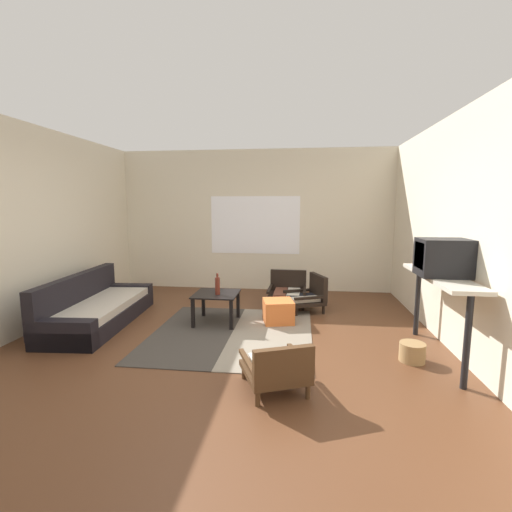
{
  "coord_description": "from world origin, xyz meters",
  "views": [
    {
      "loc": [
        0.87,
        -3.94,
        1.65
      ],
      "look_at": [
        0.31,
        0.65,
        1.0
      ],
      "focal_mm": 25.28,
      "sensor_mm": 36.0,
      "label": 1
    }
  ],
  "objects_px": {
    "couch": "(97,309)",
    "console_shelf": "(440,286)",
    "armchair_by_window": "(287,290)",
    "crt_television": "(444,258)",
    "armchair_corner": "(309,295)",
    "clay_vase": "(429,258)",
    "glass_bottle": "(217,285)",
    "wicker_basket": "(412,352)",
    "coffee_table": "(216,299)",
    "armchair_striped_foreground": "(277,368)",
    "ottoman_orange": "(278,311)"
  },
  "relations": [
    {
      "from": "coffee_table",
      "to": "crt_television",
      "type": "height_order",
      "value": "crt_television"
    },
    {
      "from": "clay_vase",
      "to": "glass_bottle",
      "type": "xyz_separation_m",
      "value": [
        -2.61,
        0.39,
        -0.49
      ]
    },
    {
      "from": "console_shelf",
      "to": "wicker_basket",
      "type": "height_order",
      "value": "console_shelf"
    },
    {
      "from": "console_shelf",
      "to": "wicker_basket",
      "type": "distance_m",
      "value": 0.77
    },
    {
      "from": "clay_vase",
      "to": "console_shelf",
      "type": "bearing_deg",
      "value": -90.0
    },
    {
      "from": "console_shelf",
      "to": "ottoman_orange",
      "type": "bearing_deg",
      "value": 151.92
    },
    {
      "from": "couch",
      "to": "armchair_by_window",
      "type": "bearing_deg",
      "value": 27.22
    },
    {
      "from": "couch",
      "to": "clay_vase",
      "type": "height_order",
      "value": "clay_vase"
    },
    {
      "from": "armchair_corner",
      "to": "ottoman_orange",
      "type": "height_order",
      "value": "armchair_corner"
    },
    {
      "from": "armchair_by_window",
      "to": "wicker_basket",
      "type": "xyz_separation_m",
      "value": [
        1.4,
        -2.1,
        -0.14
      ]
    },
    {
      "from": "coffee_table",
      "to": "armchair_by_window",
      "type": "relative_size",
      "value": 0.93
    },
    {
      "from": "armchair_striped_foreground",
      "to": "ottoman_orange",
      "type": "distance_m",
      "value": 1.91
    },
    {
      "from": "couch",
      "to": "ottoman_orange",
      "type": "distance_m",
      "value": 2.55
    },
    {
      "from": "coffee_table",
      "to": "clay_vase",
      "type": "distance_m",
      "value": 2.77
    },
    {
      "from": "armchair_striped_foreground",
      "to": "glass_bottle",
      "type": "xyz_separation_m",
      "value": [
        -0.93,
        1.73,
        0.33
      ]
    },
    {
      "from": "couch",
      "to": "console_shelf",
      "type": "height_order",
      "value": "console_shelf"
    },
    {
      "from": "armchair_by_window",
      "to": "crt_television",
      "type": "distance_m",
      "value": 2.77
    },
    {
      "from": "armchair_by_window",
      "to": "crt_television",
      "type": "xyz_separation_m",
      "value": [
        1.69,
        -2.01,
        0.87
      ]
    },
    {
      "from": "ottoman_orange",
      "to": "wicker_basket",
      "type": "height_order",
      "value": "ottoman_orange"
    },
    {
      "from": "armchair_by_window",
      "to": "clay_vase",
      "type": "xyz_separation_m",
      "value": [
        1.69,
        -1.57,
        0.81
      ]
    },
    {
      "from": "coffee_table",
      "to": "armchair_by_window",
      "type": "height_order",
      "value": "armchair_by_window"
    },
    {
      "from": "armchair_corner",
      "to": "armchair_by_window",
      "type": "bearing_deg",
      "value": 134.63
    },
    {
      "from": "armchair_corner",
      "to": "clay_vase",
      "type": "xyz_separation_m",
      "value": [
        1.34,
        -1.22,
        0.79
      ]
    },
    {
      "from": "couch",
      "to": "coffee_table",
      "type": "bearing_deg",
      "value": 7.83
    },
    {
      "from": "couch",
      "to": "armchair_corner",
      "type": "relative_size",
      "value": 3.03
    },
    {
      "from": "console_shelf",
      "to": "glass_bottle",
      "type": "bearing_deg",
      "value": 163.63
    },
    {
      "from": "crt_television",
      "to": "clay_vase",
      "type": "distance_m",
      "value": 0.44
    },
    {
      "from": "armchair_striped_foreground",
      "to": "clay_vase",
      "type": "xyz_separation_m",
      "value": [
        1.68,
        1.34,
        0.82
      ]
    },
    {
      "from": "armchair_striped_foreground",
      "to": "ottoman_orange",
      "type": "bearing_deg",
      "value": 93.11
    },
    {
      "from": "armchair_by_window",
      "to": "armchair_striped_foreground",
      "type": "bearing_deg",
      "value": -89.8
    },
    {
      "from": "coffee_table",
      "to": "clay_vase",
      "type": "bearing_deg",
      "value": -9.67
    },
    {
      "from": "armchair_corner",
      "to": "clay_vase",
      "type": "relative_size",
      "value": 2.08
    },
    {
      "from": "armchair_by_window",
      "to": "ottoman_orange",
      "type": "xyz_separation_m",
      "value": [
        -0.09,
        -1.0,
        -0.08
      ]
    },
    {
      "from": "armchair_by_window",
      "to": "console_shelf",
      "type": "bearing_deg",
      "value": -49.03
    },
    {
      "from": "armchair_by_window",
      "to": "armchair_corner",
      "type": "height_order",
      "value": "armchair_corner"
    },
    {
      "from": "couch",
      "to": "armchair_striped_foreground",
      "type": "bearing_deg",
      "value": -30.67
    },
    {
      "from": "couch",
      "to": "wicker_basket",
      "type": "xyz_separation_m",
      "value": [
        4.02,
        -0.75,
        -0.11
      ]
    },
    {
      "from": "armchair_by_window",
      "to": "ottoman_orange",
      "type": "height_order",
      "value": "armchair_by_window"
    },
    {
      "from": "armchair_corner",
      "to": "wicker_basket",
      "type": "height_order",
      "value": "armchair_corner"
    },
    {
      "from": "couch",
      "to": "clay_vase",
      "type": "xyz_separation_m",
      "value": [
        4.31,
        -0.22,
        0.83
      ]
    },
    {
      "from": "glass_bottle",
      "to": "wicker_basket",
      "type": "bearing_deg",
      "value": -21.53
    },
    {
      "from": "armchair_by_window",
      "to": "armchair_striped_foreground",
      "type": "xyz_separation_m",
      "value": [
        0.01,
        -2.91,
        -0.02
      ]
    },
    {
      "from": "armchair_corner",
      "to": "clay_vase",
      "type": "height_order",
      "value": "clay_vase"
    },
    {
      "from": "console_shelf",
      "to": "glass_bottle",
      "type": "distance_m",
      "value": 2.74
    },
    {
      "from": "clay_vase",
      "to": "glass_bottle",
      "type": "height_order",
      "value": "clay_vase"
    },
    {
      "from": "armchair_striped_foreground",
      "to": "coffee_table",
      "type": "bearing_deg",
      "value": 118.37
    },
    {
      "from": "glass_bottle",
      "to": "couch",
      "type": "bearing_deg",
      "value": -174.41
    },
    {
      "from": "coffee_table",
      "to": "armchair_striped_foreground",
      "type": "distance_m",
      "value": 2.04
    },
    {
      "from": "crt_television",
      "to": "armchair_by_window",
      "type": "bearing_deg",
      "value": 130.06
    },
    {
      "from": "coffee_table",
      "to": "armchair_striped_foreground",
      "type": "relative_size",
      "value": 0.82
    }
  ]
}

